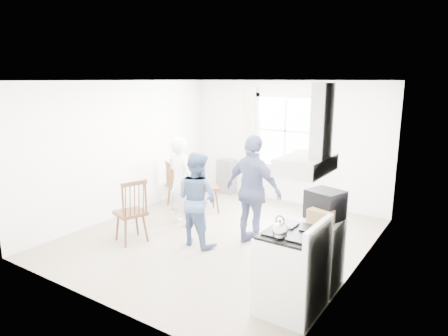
# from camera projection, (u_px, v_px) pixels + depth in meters

# --- Properties ---
(room_shell) EXTENTS (4.62, 5.12, 2.64)m
(room_shell) POSITION_uv_depth(u_px,v_px,m) (220.00, 162.00, 6.51)
(room_shell) COLOR gray
(room_shell) RESTS_ON ground
(window_assembly) EXTENTS (1.88, 0.24, 1.70)m
(window_assembly) POSITION_uv_depth(u_px,v_px,m) (285.00, 135.00, 8.46)
(window_assembly) COLOR white
(window_assembly) RESTS_ON room_shell
(range_hood) EXTENTS (0.45, 0.76, 0.94)m
(range_hood) POSITION_uv_depth(u_px,v_px,m) (311.00, 150.00, 4.16)
(range_hood) COLOR silver
(range_hood) RESTS_ON room_shell
(shelf_unit) EXTENTS (0.40, 0.30, 0.80)m
(shelf_unit) POSITION_uv_depth(u_px,v_px,m) (227.00, 176.00, 9.36)
(shelf_unit) COLOR gray
(shelf_unit) RESTS_ON ground
(gas_stove) EXTENTS (0.68, 0.76, 1.12)m
(gas_stove) POSITION_uv_depth(u_px,v_px,m) (292.00, 271.00, 4.56)
(gas_stove) COLOR white
(gas_stove) RESTS_ON ground
(kettle) EXTENTS (0.18, 0.18, 0.25)m
(kettle) POSITION_uv_depth(u_px,v_px,m) (280.00, 230.00, 4.29)
(kettle) COLOR silver
(kettle) RESTS_ON gas_stove
(low_cabinet) EXTENTS (0.50, 0.55, 0.90)m
(low_cabinet) POSITION_uv_depth(u_px,v_px,m) (320.00, 253.00, 5.10)
(low_cabinet) COLOR silver
(low_cabinet) RESTS_ON ground
(stereo_stack) EXTENTS (0.50, 0.47, 0.37)m
(stereo_stack) POSITION_uv_depth(u_px,v_px,m) (325.00, 204.00, 5.01)
(stereo_stack) COLOR black
(stereo_stack) RESTS_ON low_cabinet
(cardboard_box) EXTENTS (0.31, 0.25, 0.18)m
(cardboard_box) POSITION_uv_depth(u_px,v_px,m) (321.00, 217.00, 4.83)
(cardboard_box) COLOR #A1824E
(cardboard_box) RESTS_ON low_cabinet
(windsor_chair_a) EXTENTS (0.52, 0.51, 0.96)m
(windsor_chair_a) POSITION_uv_depth(u_px,v_px,m) (181.00, 175.00, 8.64)
(windsor_chair_a) COLOR #472917
(windsor_chair_a) RESTS_ON ground
(windsor_chair_b) EXTENTS (0.55, 0.55, 0.97)m
(windsor_chair_b) POSITION_uv_depth(u_px,v_px,m) (173.00, 180.00, 8.23)
(windsor_chair_b) COLOR #472917
(windsor_chair_b) RESTS_ON ground
(windsor_chair_c) EXTENTS (0.56, 0.57, 1.07)m
(windsor_chair_c) POSITION_uv_depth(u_px,v_px,m) (133.00, 205.00, 6.39)
(windsor_chair_c) COLOR #472917
(windsor_chair_c) RESTS_ON ground
(person_left) EXTENTS (0.69, 0.69, 1.63)m
(person_left) POSITION_uv_depth(u_px,v_px,m) (181.00, 181.00, 7.23)
(person_left) COLOR white
(person_left) RESTS_ON ground
(person_mid) EXTENTS (0.80, 0.80, 1.52)m
(person_mid) POSITION_uv_depth(u_px,v_px,m) (197.00, 199.00, 6.35)
(person_mid) COLOR #4A5F89
(person_mid) RESTS_ON ground
(person_right) EXTENTS (1.18, 1.18, 1.78)m
(person_right) POSITION_uv_depth(u_px,v_px,m) (253.00, 191.00, 6.33)
(person_right) COLOR navy
(person_right) RESTS_ON ground
(potted_plant) EXTENTS (0.24, 0.24, 0.35)m
(potted_plant) POSITION_uv_depth(u_px,v_px,m) (295.00, 157.00, 8.33)
(potted_plant) COLOR #327137
(potted_plant) RESTS_ON window_assembly
(windsor_chair_d) EXTENTS (0.63, 0.63, 1.09)m
(windsor_chair_d) POSITION_uv_depth(u_px,v_px,m) (201.00, 180.00, 7.94)
(windsor_chair_d) COLOR #472917
(windsor_chair_d) RESTS_ON ground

